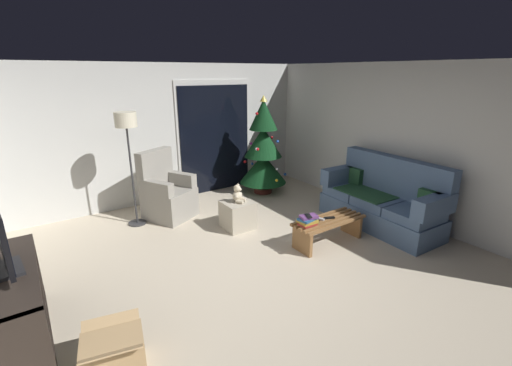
{
  "coord_description": "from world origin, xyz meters",
  "views": [
    {
      "loc": [
        -2.22,
        -3.13,
        2.35
      ],
      "look_at": [
        0.4,
        0.7,
        0.85
      ],
      "focal_mm": 24.3,
      "sensor_mm": 36.0,
      "label": 1
    }
  ],
  "objects_px": {
    "christmas_tree": "(263,151)",
    "television": "(1,236)",
    "ottoman": "(238,215)",
    "floor_lamp": "(127,131)",
    "couch": "(383,201)",
    "cardboard_box_open_near_shelf": "(114,354)",
    "remote_black": "(329,218)",
    "armchair": "(167,194)",
    "coffee_table": "(328,227)",
    "book_stack": "(308,220)",
    "cell_phone": "(308,216)",
    "media_shelf": "(15,314)",
    "remote_silver": "(319,219)",
    "teddy_bear_cream": "(238,195)"
  },
  "relations": [
    {
      "from": "christmas_tree",
      "to": "television",
      "type": "bearing_deg",
      "value": -152.88
    },
    {
      "from": "ottoman",
      "to": "floor_lamp",
      "type": "bearing_deg",
      "value": 140.69
    },
    {
      "from": "couch",
      "to": "television",
      "type": "height_order",
      "value": "television"
    },
    {
      "from": "couch",
      "to": "cardboard_box_open_near_shelf",
      "type": "distance_m",
      "value": 4.27
    },
    {
      "from": "remote_black",
      "to": "armchair",
      "type": "bearing_deg",
      "value": 58.52
    },
    {
      "from": "coffee_table",
      "to": "ottoman",
      "type": "height_order",
      "value": "ottoman"
    },
    {
      "from": "book_stack",
      "to": "television",
      "type": "bearing_deg",
      "value": 177.62
    },
    {
      "from": "remote_black",
      "to": "cell_phone",
      "type": "bearing_deg",
      "value": 111.75
    },
    {
      "from": "media_shelf",
      "to": "cardboard_box_open_near_shelf",
      "type": "height_order",
      "value": "media_shelf"
    },
    {
      "from": "remote_black",
      "to": "book_stack",
      "type": "distance_m",
      "value": 0.39
    },
    {
      "from": "coffee_table",
      "to": "couch",
      "type": "bearing_deg",
      "value": -1.32
    },
    {
      "from": "media_shelf",
      "to": "television",
      "type": "bearing_deg",
      "value": 58.03
    },
    {
      "from": "ottoman",
      "to": "cardboard_box_open_near_shelf",
      "type": "height_order",
      "value": "ottoman"
    },
    {
      "from": "remote_silver",
      "to": "television",
      "type": "relative_size",
      "value": 0.19
    },
    {
      "from": "couch",
      "to": "television",
      "type": "bearing_deg",
      "value": 177.61
    },
    {
      "from": "floor_lamp",
      "to": "book_stack",
      "type": "bearing_deg",
      "value": -51.91
    },
    {
      "from": "coffee_table",
      "to": "remote_silver",
      "type": "height_order",
      "value": "remote_silver"
    },
    {
      "from": "cell_phone",
      "to": "christmas_tree",
      "type": "relative_size",
      "value": 0.07
    },
    {
      "from": "christmas_tree",
      "to": "floor_lamp",
      "type": "relative_size",
      "value": 1.08
    },
    {
      "from": "coffee_table",
      "to": "media_shelf",
      "type": "bearing_deg",
      "value": 178.16
    },
    {
      "from": "teddy_bear_cream",
      "to": "media_shelf",
      "type": "bearing_deg",
      "value": -160.32
    },
    {
      "from": "remote_black",
      "to": "media_shelf",
      "type": "xyz_separation_m",
      "value": [
        -3.71,
        0.11,
        -0.02
      ]
    },
    {
      "from": "armchair",
      "to": "ottoman",
      "type": "bearing_deg",
      "value": -54.33
    },
    {
      "from": "coffee_table",
      "to": "armchair",
      "type": "distance_m",
      "value": 2.69
    },
    {
      "from": "couch",
      "to": "remote_black",
      "type": "xyz_separation_m",
      "value": [
        -1.14,
        0.04,
        -0.02
      ]
    },
    {
      "from": "christmas_tree",
      "to": "media_shelf",
      "type": "height_order",
      "value": "christmas_tree"
    },
    {
      "from": "christmas_tree",
      "to": "cardboard_box_open_near_shelf",
      "type": "distance_m",
      "value": 4.66
    },
    {
      "from": "cell_phone",
      "to": "armchair",
      "type": "distance_m",
      "value": 2.47
    },
    {
      "from": "cardboard_box_open_near_shelf",
      "to": "couch",
      "type": "bearing_deg",
      "value": 8.05
    },
    {
      "from": "cell_phone",
      "to": "cardboard_box_open_near_shelf",
      "type": "height_order",
      "value": "cell_phone"
    },
    {
      "from": "coffee_table",
      "to": "cell_phone",
      "type": "relative_size",
      "value": 7.64
    },
    {
      "from": "armchair",
      "to": "cardboard_box_open_near_shelf",
      "type": "height_order",
      "value": "armchair"
    },
    {
      "from": "book_stack",
      "to": "christmas_tree",
      "type": "height_order",
      "value": "christmas_tree"
    },
    {
      "from": "remote_black",
      "to": "coffee_table",
      "type": "bearing_deg",
      "value": 140.32
    },
    {
      "from": "cell_phone",
      "to": "media_shelf",
      "type": "bearing_deg",
      "value": -156.37
    },
    {
      "from": "remote_silver",
      "to": "book_stack",
      "type": "xyz_separation_m",
      "value": [
        -0.25,
        -0.04,
        0.05
      ]
    },
    {
      "from": "remote_black",
      "to": "book_stack",
      "type": "height_order",
      "value": "book_stack"
    },
    {
      "from": "coffee_table",
      "to": "floor_lamp",
      "type": "xyz_separation_m",
      "value": [
        -2.07,
        2.2,
        1.26
      ]
    },
    {
      "from": "floor_lamp",
      "to": "ottoman",
      "type": "distance_m",
      "value": 2.09
    },
    {
      "from": "ottoman",
      "to": "teddy_bear_cream",
      "type": "distance_m",
      "value": 0.34
    },
    {
      "from": "floor_lamp",
      "to": "teddy_bear_cream",
      "type": "relative_size",
      "value": 6.25
    },
    {
      "from": "couch",
      "to": "remote_black",
      "type": "bearing_deg",
      "value": 178.19
    },
    {
      "from": "cell_phone",
      "to": "floor_lamp",
      "type": "bearing_deg",
      "value": 153.01
    },
    {
      "from": "remote_silver",
      "to": "floor_lamp",
      "type": "xyz_separation_m",
      "value": [
        -1.95,
        2.13,
        1.13
      ]
    },
    {
      "from": "floor_lamp",
      "to": "cardboard_box_open_near_shelf",
      "type": "bearing_deg",
      "value": -109.43
    },
    {
      "from": "television",
      "to": "ottoman",
      "type": "bearing_deg",
      "value": 19.11
    },
    {
      "from": "media_shelf",
      "to": "ottoman",
      "type": "distance_m",
      "value": 3.08
    },
    {
      "from": "coffee_table",
      "to": "remote_silver",
      "type": "relative_size",
      "value": 7.05
    },
    {
      "from": "couch",
      "to": "teddy_bear_cream",
      "type": "relative_size",
      "value": 6.9
    },
    {
      "from": "floor_lamp",
      "to": "television",
      "type": "distance_m",
      "value": 2.61
    }
  ]
}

